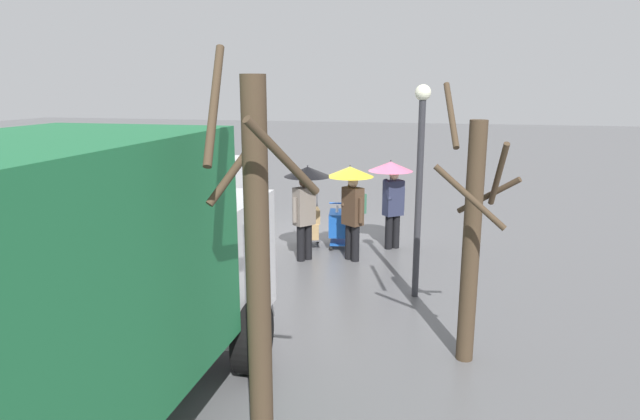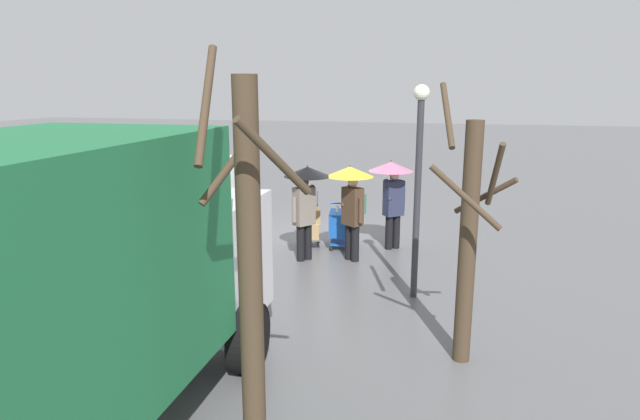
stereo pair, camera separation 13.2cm
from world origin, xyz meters
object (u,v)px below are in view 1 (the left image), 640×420
Objects in this scene: cargo_van_parked_right at (174,190)px; pedestrian_pink_side at (352,191)px; shopping_cart_vendor at (340,224)px; bare_tree_far at (257,270)px; bare_tree_near at (472,236)px; street_lamp at (420,170)px; hand_dolly_boxes at (309,224)px; pedestrian_black_side at (392,184)px; pedestrian_white_side at (306,190)px.

cargo_van_parked_right is 2.53× the size of pedestrian_pink_side.
shopping_cart_vendor is 7.94m from bare_tree_far.
street_lamp is (0.85, -2.27, 0.54)m from bare_tree_near.
cargo_van_parked_right is 1.29× the size of bare_tree_far.
pedestrian_pink_side is 0.56× the size of street_lamp.
bare_tree_far is (-0.71, 7.76, 1.52)m from shopping_cart_vendor.
hand_dolly_boxes is at bearing 9.47° from shopping_cart_vendor.
cargo_van_parked_right is at bearing -0.64° from pedestrian_black_side.
hand_dolly_boxes is 1.44m from pedestrian_white_side.
bare_tree_far is at bearing 95.24° from shopping_cart_vendor.
cargo_van_parked_right is at bearing -24.98° from street_lamp.
bare_tree_far reaches higher than bare_tree_near.
bare_tree_near is at bearing 120.03° from pedestrian_pink_side.
bare_tree_far is (-5.19, 7.98, 0.91)m from cargo_van_parked_right.
bare_tree_near is 0.92× the size of bare_tree_far.
hand_dolly_boxes is 2.20m from pedestrian_black_side.
bare_tree_far reaches higher than pedestrian_black_side.
pedestrian_pink_side is 4.82m from bare_tree_near.
pedestrian_white_side is (0.55, 1.12, 1.02)m from shopping_cart_vendor.
shopping_cart_vendor is 0.74m from hand_dolly_boxes.
pedestrian_black_side is at bearing -171.66° from hand_dolly_boxes.
pedestrian_white_side is 6.78m from bare_tree_far.
shopping_cart_vendor is 0.49× the size of pedestrian_pink_side.
hand_dolly_boxes is at bearing 8.34° from pedestrian_black_side.
pedestrian_white_side is (1.74, 1.28, 0.00)m from pedestrian_black_side.
pedestrian_pink_side is 1.30m from pedestrian_black_side.
pedestrian_pink_side is at bearing 167.27° from cargo_van_parked_right.
shopping_cart_vendor is at bearing -54.60° from street_lamp.
pedestrian_black_side is at bearing -72.54° from bare_tree_near.
shopping_cart_vendor is 0.79× the size of hand_dolly_boxes.
bare_tree_far reaches higher than street_lamp.
bare_tree_near is 2.48m from street_lamp.
shopping_cart_vendor is 5.93m from bare_tree_near.
cargo_van_parked_right is 4.53m from shopping_cart_vendor.
pedestrian_white_side is at bearing 100.48° from hand_dolly_boxes.
cargo_van_parked_right is 5.21× the size of shopping_cart_vendor.
pedestrian_white_side is 0.55× the size of bare_tree_near.
shopping_cart_vendor is 0.27× the size of street_lamp.
bare_tree_near reaches higher than shopping_cart_vendor.
shopping_cart_vendor is 1.58m from pedestrian_black_side.
bare_tree_far is (-1.44, 7.64, 1.53)m from hand_dolly_boxes.
bare_tree_near is (-3.57, 4.93, 1.27)m from hand_dolly_boxes.
pedestrian_white_side is at bearing -33.37° from street_lamp.
shopping_cart_vendor is 0.27× the size of bare_tree_near.
street_lamp is (-1.98, 2.79, 1.80)m from shopping_cart_vendor.
bare_tree_near is at bearing 119.29° from shopping_cart_vendor.
bare_tree_near is at bearing 130.71° from pedestrian_white_side.
pedestrian_black_side is 1.00× the size of pedestrian_white_side.
hand_dolly_boxes is 0.61× the size of pedestrian_pink_side.
shopping_cart_vendor is at bearing -60.71° from bare_tree_near.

